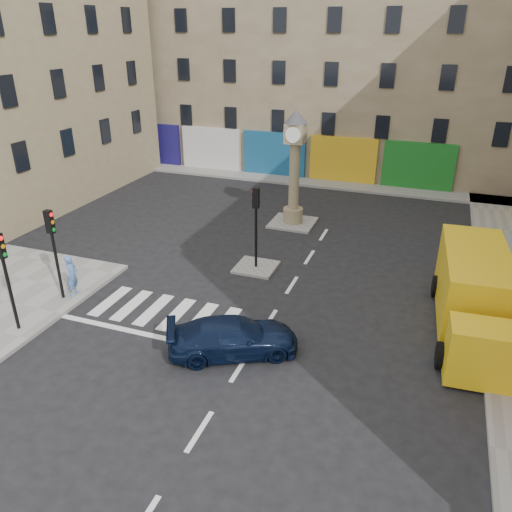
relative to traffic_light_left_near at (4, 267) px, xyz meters
The scene contains 13 objects.
ground 8.71m from the traffic_light_left_near, ahead, with size 120.00×120.00×0.00m, color black.
sidewalk_right 19.79m from the traffic_light_left_near, 29.96° to the left, with size 2.60×30.00×0.15m, color gray.
sidewalk_far 22.56m from the traffic_light_left_near, 78.94° to the left, with size 32.00×2.40×0.15m, color gray.
island_near 10.35m from the traffic_light_left_near, 51.07° to the left, with size 1.80×1.80×0.12m, color gray.
island_far 15.38m from the traffic_light_left_near, 65.46° to the left, with size 2.40×2.40×0.12m, color gray.
building_far 28.74m from the traffic_light_left_near, 81.21° to the left, with size 32.00×10.00×17.00m, color gray.
traffic_light_left_near is the anchor object (origin of this frame).
traffic_light_left_far 2.40m from the traffic_light_left_near, 90.00° to the left, with size 0.28×0.22×3.70m.
traffic_light_island 10.03m from the traffic_light_left_near, 51.07° to the left, with size 0.28×0.22×3.70m.
clock_pillar 15.19m from the traffic_light_left_near, 65.45° to the left, with size 1.20×1.20×6.10m.
navy_sedan 8.18m from the traffic_light_left_near, 10.69° to the left, with size 1.77×4.35×1.26m, color black.
yellow_van 16.47m from the traffic_light_left_near, 21.20° to the left, with size 2.86×7.47×2.67m.
pedestrian_blue 3.21m from the traffic_light_left_near, 83.79° to the left, with size 0.63×0.41×1.72m, color #5179BA.
Camera 1 is at (5.00, -11.20, 10.12)m, focal length 35.00 mm.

